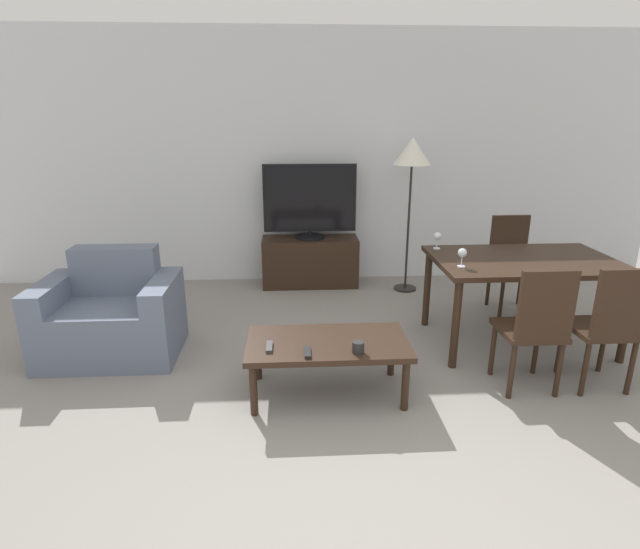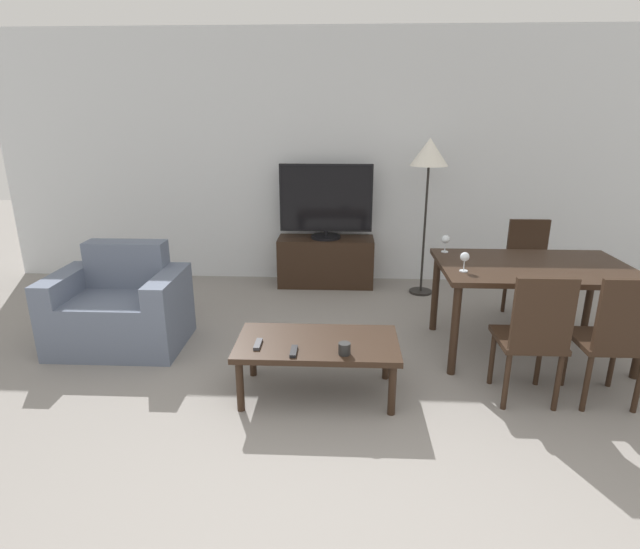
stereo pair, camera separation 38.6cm
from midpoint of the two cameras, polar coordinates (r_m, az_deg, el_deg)
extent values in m
plane|color=gray|center=(2.56, 6.54, -28.04)|extent=(18.00, 18.00, 0.00)
cube|color=silver|center=(5.62, 4.54, 12.87)|extent=(7.62, 0.06, 2.70)
cube|color=slate|center=(4.35, -19.52, -5.04)|extent=(0.67, 0.71, 0.44)
cube|color=slate|center=(4.44, -18.87, 1.15)|extent=(0.67, 0.20, 0.38)
cube|color=slate|center=(4.49, -24.66, -3.70)|extent=(0.18, 0.71, 0.62)
cube|color=slate|center=(4.17, -14.24, -4.15)|extent=(0.18, 0.71, 0.62)
cube|color=black|center=(5.55, 2.65, 1.46)|extent=(1.05, 0.39, 0.54)
cylinder|color=black|center=(5.48, 2.69, 4.31)|extent=(0.32, 0.32, 0.03)
cylinder|color=black|center=(5.47, 2.70, 4.72)|extent=(0.04, 0.04, 0.05)
cube|color=black|center=(5.39, 2.76, 8.70)|extent=(0.99, 0.04, 0.72)
cube|color=black|center=(5.37, 2.76, 8.66)|extent=(0.96, 0.01, 0.68)
cube|color=black|center=(3.35, 3.02, -7.98)|extent=(1.08, 0.57, 0.04)
cylinder|color=black|center=(3.28, -5.74, -12.63)|extent=(0.05, 0.05, 0.35)
cylinder|color=black|center=(3.29, 11.68, -12.84)|extent=(0.05, 0.05, 0.35)
cylinder|color=black|center=(3.67, -4.72, -9.02)|extent=(0.05, 0.05, 0.35)
cylinder|color=black|center=(3.68, 10.62, -9.21)|extent=(0.05, 0.05, 0.35)
cube|color=black|center=(4.25, 25.73, 0.72)|extent=(1.44, 0.92, 0.04)
cylinder|color=black|center=(3.79, 18.00, -6.19)|extent=(0.06, 0.06, 0.69)
cylinder|color=black|center=(4.51, 15.45, -2.06)|extent=(0.06, 0.06, 0.69)
cylinder|color=black|center=(4.98, 30.45, -2.09)|extent=(0.06, 0.06, 0.69)
cube|color=black|center=(3.65, 25.51, -6.81)|extent=(0.40, 0.40, 0.04)
cylinder|color=black|center=(3.81, 21.89, -8.88)|extent=(0.04, 0.04, 0.40)
cylinder|color=black|center=(3.93, 26.40, -8.68)|extent=(0.04, 0.04, 0.40)
cylinder|color=black|center=(3.55, 23.55, -11.20)|extent=(0.04, 0.04, 0.40)
cylinder|color=black|center=(3.67, 28.36, -10.88)|extent=(0.04, 0.04, 0.40)
cube|color=black|center=(3.40, 27.20, -4.18)|extent=(0.37, 0.04, 0.47)
cube|color=black|center=(5.03, 25.01, -0.17)|extent=(0.40, 0.40, 0.04)
cylinder|color=black|center=(4.90, 23.60, -3.18)|extent=(0.04, 0.04, 0.40)
cylinder|color=black|center=(5.02, 27.06, -3.15)|extent=(0.04, 0.04, 0.40)
cylinder|color=black|center=(5.18, 22.39, -1.90)|extent=(0.04, 0.04, 0.40)
cylinder|color=black|center=(5.30, 25.69, -1.91)|extent=(0.04, 0.04, 0.40)
cube|color=black|center=(5.13, 24.64, 3.14)|extent=(0.37, 0.04, 0.47)
cube|color=black|center=(3.87, 32.44, -6.52)|extent=(0.40, 0.40, 0.04)
cylinder|color=black|center=(4.01, 28.78, -8.55)|extent=(0.04, 0.04, 0.40)
cylinder|color=black|center=(4.16, 32.83, -8.30)|extent=(0.04, 0.04, 0.40)
cylinder|color=black|center=(3.75, 30.88, -10.68)|extent=(0.04, 0.04, 0.40)
cylinder|color=black|center=(3.92, 35.13, -10.30)|extent=(0.04, 0.04, 0.40)
cube|color=black|center=(3.64, 34.45, -4.01)|extent=(0.37, 0.04, 0.47)
cylinder|color=black|center=(5.52, 13.39, -1.93)|extent=(0.24, 0.24, 0.02)
cylinder|color=black|center=(5.33, 13.91, 4.88)|extent=(0.02, 0.02, 1.32)
cone|color=white|center=(5.22, 14.57, 13.41)|extent=(0.38, 0.38, 0.27)
cube|color=#38383D|center=(3.28, -3.75, -8.02)|extent=(0.04, 0.15, 0.02)
cube|color=black|center=(3.18, 0.48, -8.85)|extent=(0.04, 0.15, 0.02)
cylinder|color=black|center=(3.17, 6.33, -8.50)|extent=(0.08, 0.08, 0.08)
cylinder|color=silver|center=(4.35, 16.54, 2.48)|extent=(0.06, 0.06, 0.01)
cylinder|color=silver|center=(4.34, 16.59, 2.98)|extent=(0.01, 0.01, 0.07)
sphere|color=silver|center=(4.32, 16.67, 3.86)|extent=(0.07, 0.07, 0.07)
cylinder|color=silver|center=(3.86, 18.87, 0.35)|extent=(0.06, 0.06, 0.01)
cylinder|color=silver|center=(3.85, 18.92, 0.90)|extent=(0.01, 0.01, 0.07)
sphere|color=silver|center=(3.83, 19.03, 1.89)|extent=(0.07, 0.07, 0.07)
camera|label=1|loc=(0.19, -87.14, 0.92)|focal=28.00mm
camera|label=2|loc=(0.19, 92.86, -0.92)|focal=28.00mm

